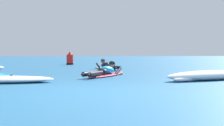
# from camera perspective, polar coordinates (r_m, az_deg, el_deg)

# --- Properties ---
(ground_plane) EXTENTS (120.00, 120.00, 0.00)m
(ground_plane) POSITION_cam_1_polar(r_m,az_deg,el_deg) (15.43, -8.11, -0.84)
(ground_plane) COLOR #235B84
(surfer_near) EXTENTS (1.84, 2.40, 0.53)m
(surfer_near) POSITION_cam_1_polar(r_m,az_deg,el_deg) (9.26, -1.37, -1.86)
(surfer_near) COLOR #E54C66
(surfer_near) RESTS_ON ground
(surfer_far) EXTENTS (0.96, 2.64, 0.55)m
(surfer_far) POSITION_cam_1_polar(r_m,az_deg,el_deg) (13.15, -1.05, -0.70)
(surfer_far) COLOR silver
(surfer_far) RESTS_ON ground
(drifting_surfboard) EXTENTS (1.65, 2.11, 0.16)m
(drifting_surfboard) POSITION_cam_1_polar(r_m,az_deg,el_deg) (10.19, -21.87, -2.22)
(drifting_surfboard) COLOR #2DB2D1
(drifting_surfboard) RESTS_ON ground
(whitewater_mid_left) EXTENTS (3.04, 1.40, 0.27)m
(whitewater_mid_left) POSITION_cam_1_polar(r_m,az_deg,el_deg) (8.44, 19.44, -2.40)
(whitewater_mid_left) COLOR white
(whitewater_mid_left) RESTS_ON ground
(whitewater_far_band) EXTENTS (2.53, 0.91, 0.17)m
(whitewater_far_band) POSITION_cam_1_polar(r_m,az_deg,el_deg) (7.71, -20.98, -3.17)
(whitewater_far_band) COLOR white
(whitewater_far_band) RESTS_ON ground
(channel_marker_buoy) EXTENTS (0.47, 0.47, 0.90)m
(channel_marker_buoy) POSITION_cam_1_polar(r_m,az_deg,el_deg) (18.72, -8.56, 0.72)
(channel_marker_buoy) COLOR red
(channel_marker_buoy) RESTS_ON ground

